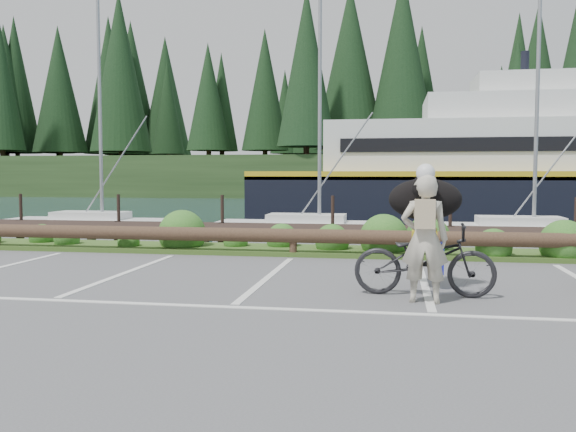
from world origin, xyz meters
name	(u,v)px	position (x,y,z in m)	size (l,w,h in m)	color
ground	(239,301)	(0.00, 0.00, 0.00)	(72.00, 72.00, 0.00)	#4F4F51
harbor_backdrop	(381,186)	(0.39, 78.47, 0.00)	(170.00, 160.00, 30.00)	#172D37
vegetation_strip	(298,250)	(0.00, 5.30, 0.05)	(34.00, 1.60, 0.10)	#3D5B21
log_rail	(293,257)	(0.00, 4.60, 0.00)	(32.00, 0.30, 0.60)	#443021
bicycle	(424,260)	(2.54, 0.82, 0.53)	(0.70, 2.01, 1.06)	black
cyclist	(425,239)	(2.52, 0.35, 0.88)	(0.64, 0.42, 1.76)	#B9B29D
dog	(425,199)	(2.57, 1.47, 1.38)	(1.11, 0.54, 0.64)	black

